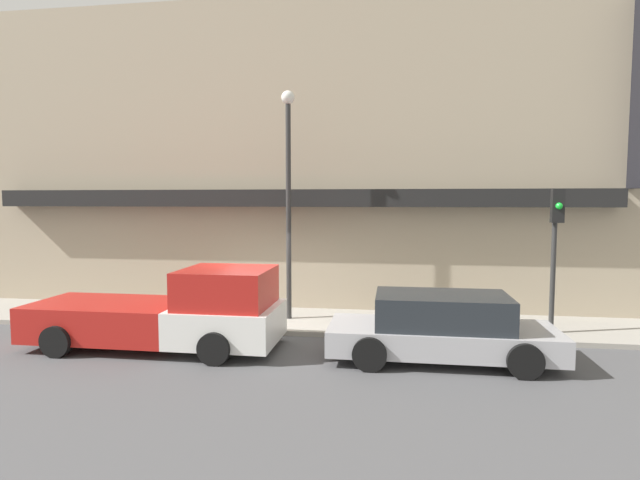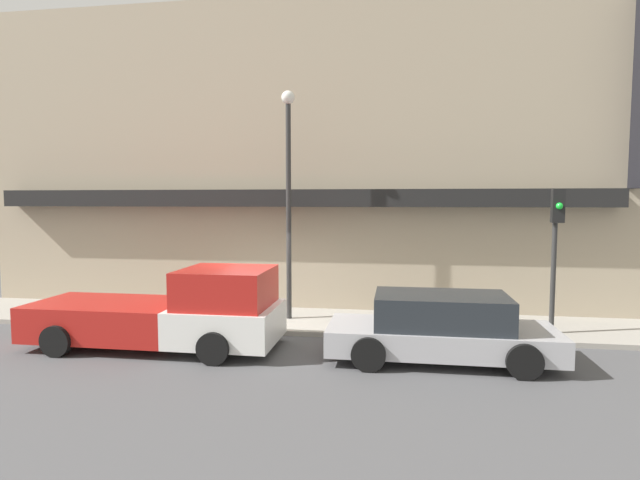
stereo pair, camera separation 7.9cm
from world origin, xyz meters
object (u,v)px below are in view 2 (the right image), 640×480
at_px(street_lamp, 288,180).
at_px(traffic_light, 556,235).
at_px(pickup_truck, 172,313).
at_px(parked_car, 441,328).
at_px(fire_hydrant, 229,310).

height_order(street_lamp, traffic_light, street_lamp).
bearing_deg(traffic_light, pickup_truck, -166.66).
distance_m(street_lamp, traffic_light, 6.85).
xyz_separation_m(parked_car, fire_hydrant, (-5.29, 1.88, -0.20)).
xyz_separation_m(fire_hydrant, traffic_light, (8.13, 0.21, 2.06)).
distance_m(pickup_truck, traffic_light, 9.24).
relative_size(fire_hydrant, street_lamp, 0.12).
bearing_deg(fire_hydrant, street_lamp, 29.72).
relative_size(fire_hydrant, traffic_light, 0.21).
height_order(pickup_truck, fire_hydrant, pickup_truck).
distance_m(parked_car, street_lamp, 5.71).
bearing_deg(street_lamp, traffic_light, -5.22).
bearing_deg(parked_car, fire_hydrant, 160.11).
distance_m(parked_car, traffic_light, 3.98).
distance_m(pickup_truck, parked_car, 6.00).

